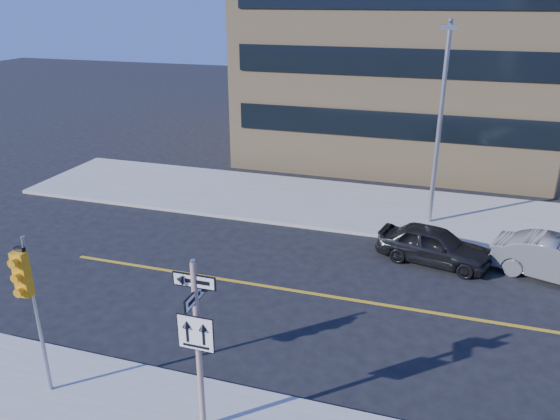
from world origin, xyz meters
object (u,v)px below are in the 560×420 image
(parked_car_a, at_px, (434,245))
(streetlight_a, at_px, (441,113))
(parked_car_b, at_px, (560,261))
(sign_pole, at_px, (198,338))
(traffic_signal, at_px, (26,287))

(parked_car_a, distance_m, streetlight_a, 5.24)
(parked_car_b, bearing_deg, sign_pole, 157.99)
(sign_pole, height_order, parked_car_b, sign_pole)
(traffic_signal, bearing_deg, streetlight_a, 59.20)
(parked_car_b, height_order, streetlight_a, streetlight_a)
(parked_car_a, bearing_deg, sign_pole, 168.74)
(traffic_signal, height_order, parked_car_a, traffic_signal)
(traffic_signal, relative_size, parked_car_a, 1.01)
(sign_pole, distance_m, streetlight_a, 14.05)
(sign_pole, xyz_separation_m, parked_car_b, (8.39, 9.92, -1.73))
(sign_pole, relative_size, parked_car_a, 1.02)
(sign_pole, distance_m, traffic_signal, 4.05)
(parked_car_a, height_order, streetlight_a, streetlight_a)
(sign_pole, xyz_separation_m, parked_car_a, (4.32, 9.99, -1.76))
(streetlight_a, bearing_deg, parked_car_b, -37.38)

